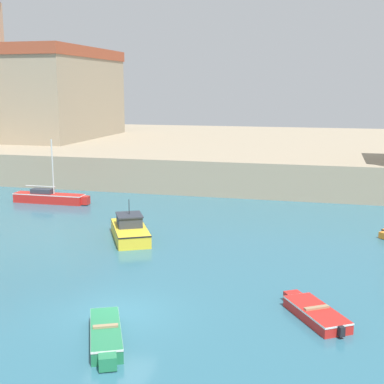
% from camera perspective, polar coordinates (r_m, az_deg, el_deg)
% --- Properties ---
extents(ground_plane, '(200.00, 200.00, 0.00)m').
position_cam_1_polar(ground_plane, '(21.82, -7.70, -12.75)').
color(ground_plane, '#2D667A').
extents(quay_seawall, '(120.00, 40.00, 2.91)m').
position_cam_1_polar(quay_seawall, '(62.55, 7.16, 4.28)').
color(quay_seawall, gray).
rests_on(quay_seawall, ground).
extents(motorboat_yellow_2, '(3.74, 5.38, 2.35)m').
position_cam_1_polar(motorboat_yellow_2, '(31.85, -6.67, -4.00)').
color(motorboat_yellow_2, yellow).
rests_on(motorboat_yellow_2, ground).
extents(dinghy_red_3, '(2.75, 3.59, 0.53)m').
position_cam_1_polar(dinghy_red_3, '(21.67, 12.98, -12.40)').
color(dinghy_red_3, red).
rests_on(dinghy_red_3, ground).
extents(dinghy_green_4, '(2.43, 3.92, 0.60)m').
position_cam_1_polar(dinghy_green_4, '(19.56, -9.18, -14.80)').
color(dinghy_green_4, '#237A4C').
rests_on(dinghy_green_4, ground).
extents(sailboat_red_5, '(6.13, 1.17, 4.94)m').
position_cam_1_polar(sailboat_red_5, '(42.67, -14.92, -0.54)').
color(sailboat_red_5, red).
rests_on(sailboat_red_5, ground).
extents(church, '(14.65, 18.30, 17.40)m').
position_cam_1_polar(church, '(66.18, -15.20, 10.45)').
color(church, gray).
rests_on(church, quay_seawall).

